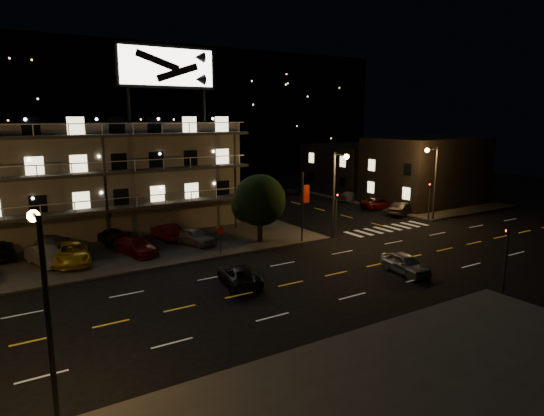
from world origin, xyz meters
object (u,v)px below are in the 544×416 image
tree (259,202)px  lot_car_7 (50,244)px  side_car_0 (401,209)px  road_car_east (405,264)px  road_car_west (239,275)px  lot_car_2 (72,253)px  lot_car_4 (195,236)px

tree → lot_car_7: 17.73m
tree → side_car_0: size_ratio=1.35×
tree → side_car_0: tree is taller
tree → road_car_east: size_ratio=1.45×
lot_car_7 → side_car_0: lot_car_7 is taller
lot_car_7 → road_car_west: lot_car_7 is taller
road_car_west → side_car_0: bearing=-146.0°
side_car_0 → tree: bearing=71.2°
lot_car_7 → road_car_west: size_ratio=1.11×
side_car_0 → road_car_east: (-15.49, -14.76, -0.03)m
lot_car_2 → lot_car_7: 3.92m
lot_car_2 → lot_car_4: size_ratio=1.30×
lot_car_7 → road_car_east: size_ratio=1.27×
lot_car_4 → road_car_west: 10.85m
lot_car_4 → side_car_0: size_ratio=0.95×
tree → lot_car_7: size_ratio=1.13×
lot_car_2 → road_car_west: size_ratio=1.16×
lot_car_2 → road_car_west: 13.82m
lot_car_7 → road_car_east: lot_car_7 is taller
tree → lot_car_2: tree is taller
lot_car_4 → tree: bearing=-38.7°
lot_car_2 → lot_car_7: lot_car_7 is taller
road_car_west → tree: bearing=-115.4°
lot_car_7 → lot_car_4: bearing=-177.1°
tree → lot_car_4: (-5.38, 2.06, -2.86)m
lot_car_2 → lot_car_4: lot_car_2 is taller
side_car_0 → lot_car_7: bearing=59.9°
lot_car_7 → lot_car_2: bearing=126.5°
side_car_0 → road_car_west: size_ratio=0.94×
lot_car_2 → lot_car_4: (10.11, -0.01, -0.04)m
road_car_east → road_car_west: 12.15m
tree → road_car_east: bearing=-70.9°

